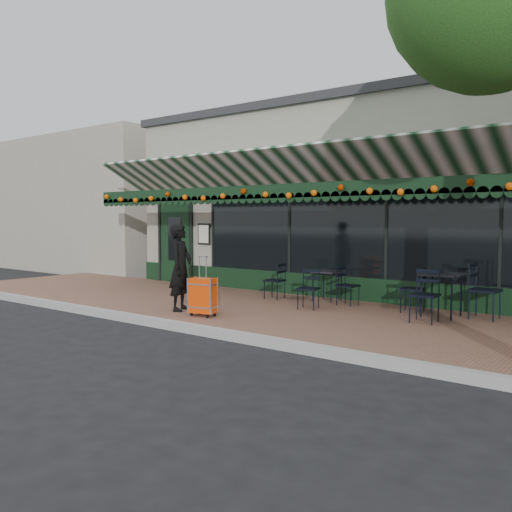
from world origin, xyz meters
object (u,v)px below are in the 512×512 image
Objects in this scene: cafe_table_b at (327,274)px; chair_b_front at (308,289)px; suitcase at (203,296)px; chair_a_front at (424,296)px; woman at (181,267)px; chair_b_left at (275,281)px; chair_a_left at (413,290)px; chair_b_right at (348,286)px; cafe_table_a at (442,277)px; chair_a_right at (485,291)px.

chair_b_front is (0.23, -1.11, -0.19)m from cafe_table_b.
suitcase reaches higher than chair_a_front.
woman is 2.10× the size of chair_b_left.
chair_b_right is at bearing -98.56° from chair_a_left.
cafe_table_a is at bearing 23.79° from suitcase.
cafe_table_b is at bearing 106.91° from chair_b_left.
suitcase reaches higher than cafe_table_a.
cafe_table_b is 1.15m from chair_b_front.
cafe_table_b is 0.68m from chair_b_right.
cafe_table_a is 3.63m from chair_b_left.
suitcase is 3.84m from chair_a_front.
chair_b_right is (2.23, 2.51, -0.44)m from woman.
cafe_table_a is at bearing -82.00° from woman.
woman is 1.94× the size of chair_a_left.
suitcase is 1.37× the size of chair_b_right.
chair_b_left is (0.54, 2.31, -0.44)m from woman.
cafe_table_a is (4.16, 2.39, -0.13)m from woman.
chair_a_front is at bearing -13.29° from chair_b_front.
cafe_table_b is at bearing 60.26° from suitcase.
chair_b_front is at bearing 45.67° from suitcase.
chair_a_right is 2.62m from chair_b_right.
chair_a_left is (-0.57, 0.11, -0.28)m from cafe_table_a.
cafe_table_a is at bearing -89.29° from chair_b_right.
cafe_table_b is 1.17m from chair_b_left.
chair_a_left is 1.36m from chair_b_right.
cafe_table_b is at bearing 172.25° from cafe_table_a.
chair_a_right is 1.27× the size of chair_b_front.
chair_b_left is at bearing -158.20° from cafe_table_b.
chair_a_right reaches higher than cafe_table_b.
suitcase is 1.37× the size of cafe_table_a.
suitcase reaches higher than chair_b_front.
cafe_table_a is 1.96m from chair_b_right.
chair_b_left reaches higher than chair_b_front.
cafe_table_a is at bearing 70.91° from chair_a_left.
chair_a_right is 1.09× the size of chair_a_front.
chair_a_front reaches higher than cafe_table_b.
suitcase is 4.29m from cafe_table_a.
woman is at bearing 142.65° from chair_b_right.
chair_b_right is (1.48, 2.69, 0.03)m from suitcase.
chair_b_right is at bearing 47.97° from suitcase.
suitcase is 2.12m from chair_b_front.
woman is at bearing -18.10° from chair_b_left.
woman reaches higher than cafe_table_b.
cafe_table_a is 1.01× the size of chair_b_right.
chair_a_left reaches higher than chair_b_left.
suitcase is 1.38× the size of chair_b_front.
cafe_table_b is 2.73m from chair_a_front.
chair_a_right reaches higher than chair_b_front.
chair_a_front reaches higher than chair_b_left.
chair_a_right is at bearing 3.94° from chair_b_front.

